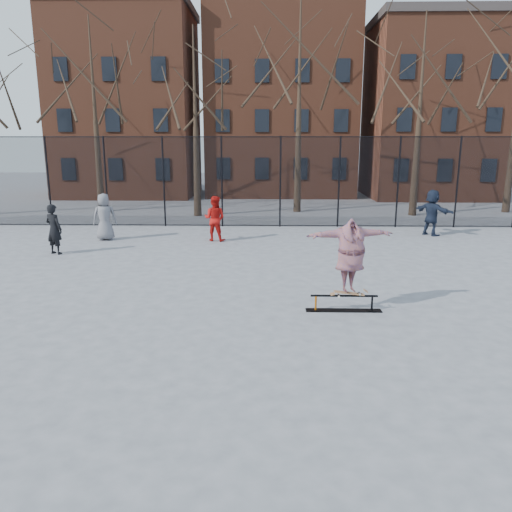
{
  "coord_description": "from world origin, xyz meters",
  "views": [
    {
      "loc": [
        0.66,
        -9.29,
        3.86
      ],
      "look_at": [
        0.4,
        1.5,
        1.32
      ],
      "focal_mm": 35.0,
      "sensor_mm": 36.0,
      "label": 1
    }
  ],
  "objects_px": {
    "bystander_black": "(54,229)",
    "bystander_navy": "(432,213)",
    "bystander_grey": "(105,217)",
    "skater": "(351,255)",
    "skate_rail": "(344,304)",
    "skateboard": "(349,293)",
    "bystander_red": "(215,219)"
  },
  "relations": [
    {
      "from": "bystander_black",
      "to": "skate_rail",
      "type": "bearing_deg",
      "value": 170.72
    },
    {
      "from": "skater",
      "to": "bystander_navy",
      "type": "xyz_separation_m",
      "value": [
        4.83,
        9.42,
        -0.37
      ]
    },
    {
      "from": "bystander_grey",
      "to": "bystander_black",
      "type": "height_order",
      "value": "bystander_grey"
    },
    {
      "from": "skateboard",
      "to": "bystander_black",
      "type": "bearing_deg",
      "value": 148.39
    },
    {
      "from": "bystander_red",
      "to": "skateboard",
      "type": "bearing_deg",
      "value": 130.02
    },
    {
      "from": "skate_rail",
      "to": "bystander_grey",
      "type": "height_order",
      "value": "bystander_grey"
    },
    {
      "from": "skate_rail",
      "to": "bystander_red",
      "type": "relative_size",
      "value": 1.0
    },
    {
      "from": "bystander_red",
      "to": "bystander_navy",
      "type": "height_order",
      "value": "bystander_navy"
    },
    {
      "from": "skate_rail",
      "to": "bystander_navy",
      "type": "bearing_deg",
      "value": 62.34
    },
    {
      "from": "skateboard",
      "to": "bystander_black",
      "type": "height_order",
      "value": "bystander_black"
    },
    {
      "from": "bystander_red",
      "to": "bystander_navy",
      "type": "bearing_deg",
      "value": -157.15
    },
    {
      "from": "skate_rail",
      "to": "bystander_red",
      "type": "height_order",
      "value": "bystander_red"
    },
    {
      "from": "bystander_grey",
      "to": "bystander_black",
      "type": "relative_size",
      "value": 1.06
    },
    {
      "from": "bystander_red",
      "to": "bystander_black",
      "type": "bearing_deg",
      "value": 38.95
    },
    {
      "from": "skateboard",
      "to": "skater",
      "type": "relative_size",
      "value": 0.36
    },
    {
      "from": "skate_rail",
      "to": "bystander_navy",
      "type": "distance_m",
      "value": 10.67
    },
    {
      "from": "skater",
      "to": "bystander_black",
      "type": "relative_size",
      "value": 1.2
    },
    {
      "from": "skateboard",
      "to": "bystander_navy",
      "type": "distance_m",
      "value": 10.6
    },
    {
      "from": "bystander_navy",
      "to": "skater",
      "type": "bearing_deg",
      "value": 116.14
    },
    {
      "from": "bystander_black",
      "to": "bystander_navy",
      "type": "relative_size",
      "value": 0.92
    },
    {
      "from": "bystander_black",
      "to": "bystander_grey",
      "type": "bearing_deg",
      "value": -88.47
    },
    {
      "from": "bystander_navy",
      "to": "skateboard",
      "type": "bearing_deg",
      "value": 116.14
    },
    {
      "from": "skate_rail",
      "to": "bystander_grey",
      "type": "relative_size",
      "value": 0.95
    },
    {
      "from": "bystander_grey",
      "to": "bystander_black",
      "type": "distance_m",
      "value": 2.64
    },
    {
      "from": "skate_rail",
      "to": "skateboard",
      "type": "xyz_separation_m",
      "value": [
        0.11,
        0.0,
        0.28
      ]
    },
    {
      "from": "bystander_black",
      "to": "bystander_red",
      "type": "bearing_deg",
      "value": -132.52
    },
    {
      "from": "skater",
      "to": "skate_rail",
      "type": "bearing_deg",
      "value": 165.71
    },
    {
      "from": "bystander_grey",
      "to": "bystander_red",
      "type": "relative_size",
      "value": 1.05
    },
    {
      "from": "bystander_grey",
      "to": "bystander_black",
      "type": "bearing_deg",
      "value": 55.43
    },
    {
      "from": "skate_rail",
      "to": "skateboard",
      "type": "distance_m",
      "value": 0.3
    },
    {
      "from": "skateboard",
      "to": "bystander_black",
      "type": "xyz_separation_m",
      "value": [
        -9.17,
        5.65,
        0.43
      ]
    },
    {
      "from": "skater",
      "to": "bystander_black",
      "type": "height_order",
      "value": "skater"
    }
  ]
}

